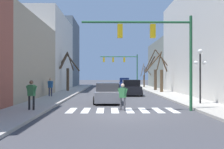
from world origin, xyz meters
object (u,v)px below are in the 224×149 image
pedestrian_waiting_at_curb (50,86)px  pedestrian_near_right_corner (123,95)px  pedestrian_crossing_street (31,92)px  car_at_intersection (131,88)px  street_lamp_right_corner (200,65)px  street_tree_left_near (160,75)px  street_tree_left_mid (67,71)px  car_parked_right_mid (107,94)px  street_tree_left_far (144,77)px  traffic_signal_near (158,42)px  car_driving_away_lane (124,83)px  traffic_signal_far (123,63)px  street_tree_right_near (155,73)px

pedestrian_waiting_at_curb → pedestrian_near_right_corner: 11.57m
pedestrian_waiting_at_curb → pedestrian_crossing_street: pedestrian_waiting_at_curb is taller
car_at_intersection → pedestrian_near_right_corner: (-1.59, -12.40, 0.19)m
street_lamp_right_corner → street_tree_left_near: bearing=90.8°
street_lamp_right_corner → street_tree_left_mid: (-12.20, 16.09, -0.15)m
car_parked_right_mid → street_tree_left_far: size_ratio=1.03×
car_parked_right_mid → traffic_signal_near: bearing=33.9°
pedestrian_near_right_corner → street_tree_left_mid: bearing=-36.1°
car_driving_away_lane → pedestrian_waiting_at_curb: pedestrian_waiting_at_curb is taller
car_at_intersection → pedestrian_near_right_corner: car_at_intersection is taller
traffic_signal_far → street_tree_left_near: bearing=-74.1°
pedestrian_waiting_at_curb → street_tree_right_near: size_ratio=0.31×
traffic_signal_far → street_tree_right_near: size_ratio=1.15×
traffic_signal_near → car_at_intersection: size_ratio=1.64×
traffic_signal_near → street_tree_left_far: (3.45, 31.35, -2.38)m
car_at_intersection → traffic_signal_near: bearing=-177.3°
car_parked_right_mid → pedestrian_waiting_at_curb: 7.54m
car_at_intersection → pedestrian_near_right_corner: bearing=172.7°
car_at_intersection → street_tree_right_near: street_tree_right_near is taller
street_tree_left_far → street_tree_right_near: size_ratio=0.74×
traffic_signal_far → street_tree_right_near: 10.41m
street_lamp_right_corner → pedestrian_crossing_street: bearing=-162.5°
car_driving_away_lane → street_lamp_right_corner: bearing=-171.8°
car_parked_right_mid → pedestrian_near_right_corner: 4.61m
car_parked_right_mid → traffic_signal_far: bearing=174.0°
car_driving_away_lane → car_at_intersection: bearing=179.0°
car_driving_away_lane → street_tree_left_near: 14.22m
car_driving_away_lane → pedestrian_near_right_corner: size_ratio=2.52×
car_driving_away_lane → car_parked_right_mid: (-2.85, -25.51, -0.08)m
street_lamp_right_corner → street_tree_right_near: street_tree_right_near is taller
pedestrian_crossing_street → street_tree_right_near: street_tree_right_near is taller
car_driving_away_lane → car_at_intersection: car_driving_away_lane is taller
car_driving_away_lane → car_at_intersection: 17.61m
street_lamp_right_corner → car_driving_away_lane: bearing=98.2°
pedestrian_waiting_at_curb → pedestrian_near_right_corner: pedestrian_waiting_at_curb is taller
pedestrian_waiting_at_curb → pedestrian_crossing_street: (1.17, -10.32, -0.02)m
traffic_signal_near → street_tree_left_near: bearing=78.3°
pedestrian_crossing_street → street_tree_left_mid: (-0.96, 19.62, 1.64)m
street_tree_left_far → street_tree_right_near: bearing=-89.6°
street_lamp_right_corner → car_driving_away_lane: 27.65m
car_driving_away_lane → street_tree_left_near: (3.74, -13.64, 1.45)m
traffic_signal_far → street_tree_left_mid: size_ratio=1.26×
pedestrian_crossing_street → street_tree_left_far: size_ratio=0.41×
street_lamp_right_corner → pedestrian_crossing_street: size_ratio=2.27×
traffic_signal_near → traffic_signal_far: 30.30m
traffic_signal_near → car_driving_away_lane: traffic_signal_near is taller
street_tree_left_far → traffic_signal_far: bearing=-165.0°
traffic_signal_near → street_tree_left_near: 17.04m
traffic_signal_near → street_tree_left_far: bearing=83.7°
traffic_signal_near → street_tree_left_mid: bearing=114.3°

